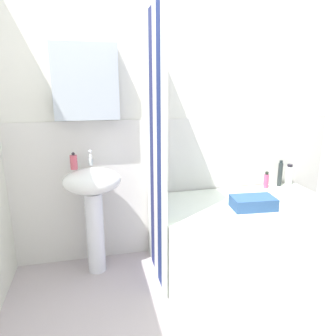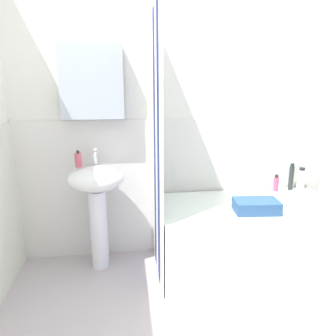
{
  "view_description": "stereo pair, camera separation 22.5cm",
  "coord_description": "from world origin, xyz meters",
  "px_view_note": "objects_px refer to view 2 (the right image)",
  "views": [
    {
      "loc": [
        -0.86,
        -1.35,
        1.48
      ],
      "look_at": [
        -0.35,
        0.77,
        0.9
      ],
      "focal_mm": 33.84,
      "sensor_mm": 36.0,
      "label": 1
    },
    {
      "loc": [
        -0.63,
        -1.39,
        1.48
      ],
      "look_at": [
        -0.35,
        0.77,
        0.9
      ],
      "focal_mm": 33.84,
      "sensor_mm": 36.0,
      "label": 2
    }
  ],
  "objects_px": {
    "sink": "(97,195)",
    "bathtub": "(246,235)",
    "conditioner_bottle": "(291,177)",
    "soap_dispenser": "(78,160)",
    "lotion_bottle": "(301,179)",
    "towel_folded": "(256,206)",
    "body_wash_bottle": "(276,184)"
  },
  "relations": [
    {
      "from": "bathtub",
      "to": "conditioner_bottle",
      "type": "height_order",
      "value": "conditioner_bottle"
    },
    {
      "from": "sink",
      "to": "conditioner_bottle",
      "type": "bearing_deg",
      "value": 4.36
    },
    {
      "from": "bathtub",
      "to": "body_wash_bottle",
      "type": "distance_m",
      "value": 0.57
    },
    {
      "from": "lotion_bottle",
      "to": "towel_folded",
      "type": "xyz_separation_m",
      "value": [
        -0.61,
        -0.46,
        -0.05
      ]
    },
    {
      "from": "soap_dispenser",
      "to": "body_wash_bottle",
      "type": "distance_m",
      "value": 1.7
    },
    {
      "from": "lotion_bottle",
      "to": "body_wash_bottle",
      "type": "xyz_separation_m",
      "value": [
        -0.25,
        -0.02,
        -0.02
      ]
    },
    {
      "from": "sink",
      "to": "soap_dispenser",
      "type": "xyz_separation_m",
      "value": [
        -0.12,
        0.01,
        0.29
      ]
    },
    {
      "from": "bathtub",
      "to": "conditioner_bottle",
      "type": "relative_size",
      "value": 5.81
    },
    {
      "from": "lotion_bottle",
      "to": "body_wash_bottle",
      "type": "height_order",
      "value": "lotion_bottle"
    },
    {
      "from": "soap_dispenser",
      "to": "lotion_bottle",
      "type": "distance_m",
      "value": 1.95
    },
    {
      "from": "soap_dispenser",
      "to": "towel_folded",
      "type": "xyz_separation_m",
      "value": [
        1.31,
        -0.33,
        -0.32
      ]
    },
    {
      "from": "soap_dispenser",
      "to": "conditioner_bottle",
      "type": "distance_m",
      "value": 1.85
    },
    {
      "from": "body_wash_bottle",
      "to": "bathtub",
      "type": "bearing_deg",
      "value": -143.77
    },
    {
      "from": "lotion_bottle",
      "to": "towel_folded",
      "type": "distance_m",
      "value": 0.76
    },
    {
      "from": "bathtub",
      "to": "conditioner_bottle",
      "type": "xyz_separation_m",
      "value": [
        0.51,
        0.28,
        0.39
      ]
    },
    {
      "from": "sink",
      "to": "body_wash_bottle",
      "type": "bearing_deg",
      "value": 4.09
    },
    {
      "from": "soap_dispenser",
      "to": "towel_folded",
      "type": "distance_m",
      "value": 1.39
    },
    {
      "from": "lotion_bottle",
      "to": "conditioner_bottle",
      "type": "distance_m",
      "value": 0.1
    },
    {
      "from": "soap_dispenser",
      "to": "towel_folded",
      "type": "height_order",
      "value": "soap_dispenser"
    },
    {
      "from": "soap_dispenser",
      "to": "body_wash_bottle",
      "type": "height_order",
      "value": "soap_dispenser"
    },
    {
      "from": "sink",
      "to": "bathtub",
      "type": "xyz_separation_m",
      "value": [
        1.19,
        -0.15,
        -0.36
      ]
    },
    {
      "from": "lotion_bottle",
      "to": "towel_folded",
      "type": "height_order",
      "value": "lotion_bottle"
    },
    {
      "from": "conditioner_bottle",
      "to": "sink",
      "type": "bearing_deg",
      "value": -175.64
    },
    {
      "from": "soap_dispenser",
      "to": "conditioner_bottle",
      "type": "bearing_deg",
      "value": 3.85
    },
    {
      "from": "soap_dispenser",
      "to": "lotion_bottle",
      "type": "height_order",
      "value": "soap_dispenser"
    },
    {
      "from": "bathtub",
      "to": "lotion_bottle",
      "type": "xyz_separation_m",
      "value": [
        0.61,
        0.29,
        0.37
      ]
    },
    {
      "from": "lotion_bottle",
      "to": "body_wash_bottle",
      "type": "bearing_deg",
      "value": -174.53
    },
    {
      "from": "sink",
      "to": "lotion_bottle",
      "type": "bearing_deg",
      "value": 4.28
    },
    {
      "from": "bathtub",
      "to": "towel_folded",
      "type": "xyz_separation_m",
      "value": [
        -0.0,
        -0.17,
        0.32
      ]
    },
    {
      "from": "soap_dispenser",
      "to": "bathtub",
      "type": "distance_m",
      "value": 1.47
    },
    {
      "from": "conditioner_bottle",
      "to": "body_wash_bottle",
      "type": "relative_size",
      "value": 1.62
    },
    {
      "from": "conditioner_bottle",
      "to": "towel_folded",
      "type": "relative_size",
      "value": 0.75
    }
  ]
}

